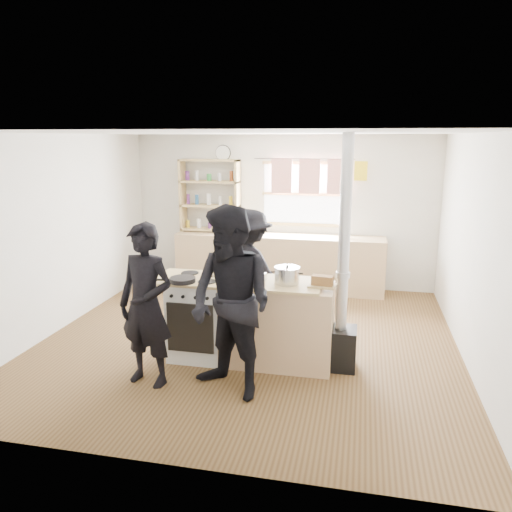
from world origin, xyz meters
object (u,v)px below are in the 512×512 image
skillet_greens (182,280)px  stockpot_stove (218,268)px  thermos (346,228)px  bread_board (322,282)px  stockpot_counter (287,275)px  flue_heater (341,310)px  person_near_right (231,303)px  cooking_island (250,321)px  person_far (250,270)px  person_near_left (146,305)px  roast_tray (249,278)px

skillet_greens → stockpot_stove: (0.30, 0.35, 0.05)m
thermos → bread_board: 2.84m
stockpot_counter → flue_heater: bearing=4.2°
stockpot_counter → person_near_right: 0.86m
thermos → stockpot_counter: bearing=-100.5°
skillet_greens → bread_board: bearing=5.5°
thermos → cooking_island: bearing=-108.4°
thermos → stockpot_counter: (-0.52, -2.79, -0.03)m
stockpot_stove → person_far: 0.86m
flue_heater → stockpot_stove: bearing=174.9°
cooking_island → stockpot_counter: bearing=-3.1°
thermos → flue_heater: flue_heater is taller
skillet_greens → stockpot_counter: stockpot_counter is taller
skillet_greens → thermos: bearing=61.4°
person_near_left → thermos: bearing=74.0°
cooking_island → roast_tray: roast_tray is taller
thermos → flue_heater: bearing=-88.6°
cooking_island → bread_board: size_ratio=6.51×
cooking_island → stockpot_stove: (-0.40, 0.14, 0.54)m
flue_heater → roast_tray: bearing=-176.9°
roast_tray → person_near_left: person_near_left is taller
stockpot_stove → bread_board: size_ratio=0.71×
stockpot_stove → person_near_left: size_ratio=0.13×
stockpot_stove → bread_board: (1.19, -0.21, -0.03)m
skillet_greens → bread_board: size_ratio=1.09×
thermos → bread_board: bearing=-92.8°
roast_tray → person_near_right: 0.74m
person_far → roast_tray: bearing=125.6°
thermos → stockpot_stove: size_ratio=1.45×
skillet_greens → person_far: size_ratio=0.21×
stockpot_stove → person_near_left: 1.02m
flue_heater → person_near_right: flue_heater is taller
thermos → skillet_greens: bearing=-118.6°
stockpot_stove → person_near_right: (0.39, -0.91, -0.08)m
stockpot_counter → bread_board: 0.38m
stockpot_stove → flue_heater: flue_heater is taller
stockpot_counter → bread_board: size_ratio=0.90×
skillet_greens → person_far: (0.48, 1.16, -0.17)m
stockpot_stove → person_near_right: size_ratio=0.12×
roast_tray → stockpot_counter: size_ratio=1.22×
bread_board → stockpot_stove: bearing=170.1°
bread_board → flue_heater: flue_heater is taller
cooking_island → stockpot_counter: size_ratio=7.26×
flue_heater → person_near_right: (-1.00, -0.79, 0.26)m
thermos → roast_tray: (-0.93, -2.80, -0.08)m
flue_heater → bread_board: bearing=-157.5°
stockpot_stove → person_near_right: person_near_right is taller
person_far → flue_heater: bearing=165.5°
stockpot_counter → bread_board: bearing=-6.2°
roast_tray → stockpot_stove: size_ratio=1.54×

